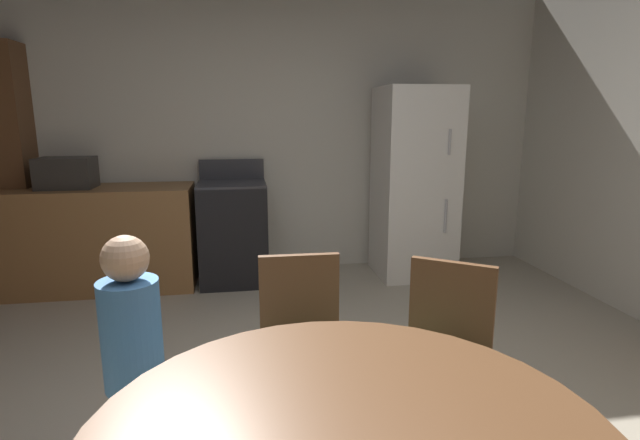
{
  "coord_description": "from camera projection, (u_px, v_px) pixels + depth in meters",
  "views": [
    {
      "loc": [
        -0.27,
        -1.87,
        1.51
      ],
      "look_at": [
        0.19,
        0.99,
        0.89
      ],
      "focal_mm": 27.53,
      "sensor_mm": 36.0,
      "label": 1
    }
  ],
  "objects": [
    {
      "name": "microwave",
      "position": [
        66.0,
        173.0,
        4.13
      ],
      "size": [
        0.44,
        0.32,
        0.26
      ],
      "primitive_type": "cube",
      "color": "#2D2B28",
      "rests_on": "kitchen_counter"
    },
    {
      "name": "wall_back",
      "position": [
        269.0,
        132.0,
        4.72
      ],
      "size": [
        5.6,
        0.12,
        2.7
      ],
      "primitive_type": "cube",
      "color": "beige",
      "rests_on": "ground"
    },
    {
      "name": "chair_northeast",
      "position": [
        444.0,
        349.0,
        2.16
      ],
      "size": [
        0.56,
        0.56,
        0.87
      ],
      "rotation": [
        0.0,
        0.0,
        4.09
      ],
      "color": "brown",
      "rests_on": "ground"
    },
    {
      "name": "person_child",
      "position": [
        134.0,
        367.0,
        1.85
      ],
      "size": [
        0.31,
        0.31,
        1.09
      ],
      "rotation": [
        0.0,
        0.0,
        5.43
      ],
      "color": "#8C337A",
      "rests_on": "ground"
    },
    {
      "name": "pantry_column",
      "position": [
        5.0,
        169.0,
        4.22
      ],
      "size": [
        0.44,
        0.36,
        2.1
      ],
      "primitive_type": "cube",
      "color": "brown",
      "rests_on": "ground"
    },
    {
      "name": "refrigerator",
      "position": [
        414.0,
        183.0,
        4.59
      ],
      "size": [
        0.68,
        0.68,
        1.76
      ],
      "color": "white",
      "rests_on": "ground"
    },
    {
      "name": "chair_north",
      "position": [
        302.0,
        338.0,
        2.26
      ],
      "size": [
        0.41,
        0.41,
        0.87
      ],
      "rotation": [
        0.0,
        0.0,
        4.7
      ],
      "color": "brown",
      "rests_on": "ground"
    },
    {
      "name": "kitchen_counter",
      "position": [
        89.0,
        239.0,
        4.27
      ],
      "size": [
        1.79,
        0.6,
        0.9
      ],
      "primitive_type": "cube",
      "color": "olive",
      "rests_on": "ground"
    },
    {
      "name": "oven_range",
      "position": [
        234.0,
        232.0,
        4.47
      ],
      "size": [
        0.6,
        0.6,
        1.1
      ],
      "color": "black",
      "rests_on": "ground"
    }
  ]
}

